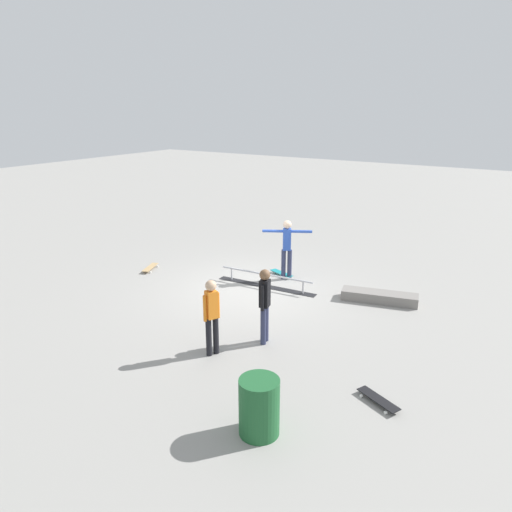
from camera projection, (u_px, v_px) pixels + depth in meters
ground_plane at (250, 290)px, 12.67m from camera, size 60.00×60.00×0.00m
grind_rail at (266, 281)px, 12.84m from camera, size 2.87×0.44×0.37m
skate_ledge at (379, 297)px, 11.87m from camera, size 1.90×0.90×0.25m
skater_main at (287, 245)px, 13.16m from camera, size 1.23×0.72×1.69m
skateboard_main at (282, 273)px, 13.69m from camera, size 0.82×0.46×0.09m
bystander_orange_shirt at (212, 313)px, 9.14m from camera, size 0.25×0.35×1.55m
bystander_black_shirt at (265, 302)px, 9.61m from camera, size 0.22×0.36×1.59m
loose_skateboard_natural at (150, 267)px, 14.17m from camera, size 0.48×0.82×0.09m
loose_skateboard_black at (378, 399)px, 7.84m from camera, size 0.81×0.52×0.09m
trash_bin at (259, 407)px, 7.02m from camera, size 0.61×0.61×0.90m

